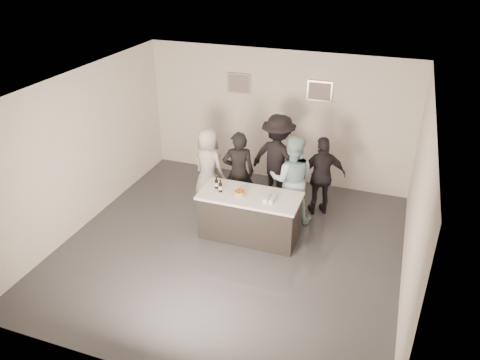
{
  "coord_description": "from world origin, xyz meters",
  "views": [
    {
      "loc": [
        2.52,
        -6.6,
        5.09
      ],
      "look_at": [
        0.0,
        0.5,
        1.15
      ],
      "focal_mm": 35.0,
      "sensor_mm": 36.0,
      "label": 1
    }
  ],
  "objects": [
    {
      "name": "bar_counter",
      "position": [
        0.21,
        0.46,
        0.45
      ],
      "size": [
        1.86,
        0.86,
        0.9
      ],
      "primitive_type": "cube",
      "color": "white",
      "rests_on": "ground"
    },
    {
      "name": "ceiling",
      "position": [
        0.0,
        0.0,
        3.0
      ],
      "size": [
        6.0,
        6.0,
        0.0
      ],
      "primitive_type": "plane",
      "rotation": [
        3.14,
        0.0,
        0.0
      ],
      "color": "white"
    },
    {
      "name": "picture_left",
      "position": [
        -0.9,
        2.97,
        2.2
      ],
      "size": [
        0.54,
        0.04,
        0.44
      ],
      "primitive_type": "cube",
      "color": "#B2B2B7",
      "rests_on": "wall_back"
    },
    {
      "name": "wall_back",
      "position": [
        0.0,
        3.0,
        1.5
      ],
      "size": [
        6.0,
        0.04,
        3.0
      ],
      "primitive_type": "cube",
      "color": "silver",
      "rests_on": "ground"
    },
    {
      "name": "wall_left",
      "position": [
        -3.0,
        0.0,
        1.5
      ],
      "size": [
        0.04,
        6.0,
        3.0
      ],
      "primitive_type": "cube",
      "color": "silver",
      "rests_on": "ground"
    },
    {
      "name": "person_guest_back",
      "position": [
        0.31,
        2.0,
        0.96
      ],
      "size": [
        1.4,
        1.03,
        1.93
      ],
      "primitive_type": "imported",
      "rotation": [
        0.0,
        0.0,
        2.86
      ],
      "color": "black",
      "rests_on": "ground"
    },
    {
      "name": "wall_front",
      "position": [
        0.0,
        -3.0,
        1.5
      ],
      "size": [
        6.0,
        0.04,
        3.0
      ],
      "primitive_type": "cube",
      "color": "silver",
      "rests_on": "ground"
    },
    {
      "name": "person_main_blue",
      "position": [
        0.78,
        1.31,
        0.9
      ],
      "size": [
        0.98,
        0.82,
        1.8
      ],
      "primitive_type": "imported",
      "rotation": [
        0.0,
        0.0,
        3.32
      ],
      "color": "#9FC7D1",
      "rests_on": "ground"
    },
    {
      "name": "wall_right",
      "position": [
        3.0,
        0.0,
        1.5
      ],
      "size": [
        0.04,
        6.0,
        3.0
      ],
      "primitive_type": "cube",
      "color": "silver",
      "rests_on": "ground"
    },
    {
      "name": "person_guest_right",
      "position": [
        1.28,
        1.78,
        0.83
      ],
      "size": [
        1.05,
        0.8,
        1.67
      ],
      "primitive_type": "imported",
      "rotation": [
        0.0,
        0.0,
        3.61
      ],
      "color": "black",
      "rests_on": "ground"
    },
    {
      "name": "person_guest_left",
      "position": [
        -1.09,
        1.55,
        0.8
      ],
      "size": [
        0.91,
        0.75,
        1.61
      ],
      "primitive_type": "imported",
      "rotation": [
        0.0,
        0.0,
        2.78
      ],
      "color": "silver",
      "rests_on": "ground"
    },
    {
      "name": "picture_right",
      "position": [
        0.9,
        2.97,
        2.2
      ],
      "size": [
        0.54,
        0.04,
        0.44
      ],
      "primitive_type": "cube",
      "color": "#B2B2B7",
      "rests_on": "wall_back"
    },
    {
      "name": "beer_bottle_a",
      "position": [
        -0.47,
        0.49,
        1.03
      ],
      "size": [
        0.07,
        0.07,
        0.26
      ],
      "primitive_type": "cylinder",
      "color": "black",
      "rests_on": "bar_counter"
    },
    {
      "name": "tumbler_cluster",
      "position": [
        0.6,
        0.4,
        0.94
      ],
      "size": [
        0.19,
        0.3,
        0.08
      ],
      "primitive_type": "cube",
      "color": "orange",
      "rests_on": "bar_counter"
    },
    {
      "name": "candles",
      "position": [
        -0.16,
        0.2,
        0.9
      ],
      "size": [
        0.24,
        0.08,
        0.01
      ],
      "primitive_type": "cube",
      "color": "pink",
      "rests_on": "bar_counter"
    },
    {
      "name": "person_main_black",
      "position": [
        -0.31,
        1.28,
        0.88
      ],
      "size": [
        0.75,
        0.62,
        1.76
      ],
      "primitive_type": "imported",
      "rotation": [
        0.0,
        0.0,
        3.51
      ],
      "color": "black",
      "rests_on": "ground"
    },
    {
      "name": "beer_bottle_b",
      "position": [
        -0.34,
        0.39,
        1.03
      ],
      "size": [
        0.07,
        0.07,
        0.26
      ],
      "primitive_type": "cylinder",
      "color": "black",
      "rests_on": "bar_counter"
    },
    {
      "name": "cake",
      "position": [
        0.03,
        0.38,
        0.94
      ],
      "size": [
        0.19,
        0.19,
        0.07
      ],
      "primitive_type": "cylinder",
      "color": "yellow",
      "rests_on": "bar_counter"
    },
    {
      "name": "floor",
      "position": [
        0.0,
        0.0,
        0.0
      ],
      "size": [
        6.0,
        6.0,
        0.0
      ],
      "primitive_type": "plane",
      "color": "#3D3D42",
      "rests_on": "ground"
    }
  ]
}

